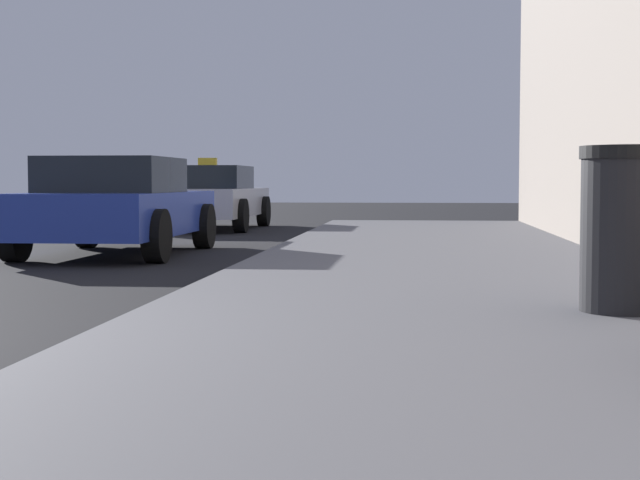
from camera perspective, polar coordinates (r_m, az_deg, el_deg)
sidewalk at (r=4.55m, az=8.42°, el=-7.81°), size 4.00×32.00×0.15m
trash_bin at (r=6.35m, az=17.36°, el=0.65°), size 0.57×0.57×1.03m
car_blue at (r=13.05m, az=-11.76°, el=1.97°), size 1.95×4.00×1.27m
car_silver at (r=19.84m, az=-6.45°, el=2.50°), size 1.97×4.28×1.43m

